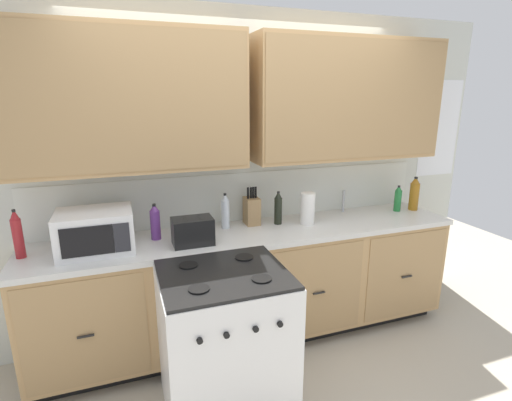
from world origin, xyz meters
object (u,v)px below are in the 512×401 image
(microwave, at_px, (96,231))
(bottle_violet, at_px, (155,222))
(paper_towel_roll, at_px, (308,209))
(bottle_amber, at_px, (414,194))
(bottle_red, at_px, (18,234))
(bottle_clear, at_px, (225,211))
(stove_range, at_px, (225,342))
(bottle_green, at_px, (398,199))
(toaster, at_px, (193,231))
(bottle_dark, at_px, (278,208))
(knife_block, at_px, (252,210))

(microwave, distance_m, bottle_violet, 0.41)
(paper_towel_roll, bearing_deg, bottle_amber, 2.33)
(bottle_violet, bearing_deg, bottle_red, -176.59)
(bottle_clear, xyz_separation_m, bottle_red, (-1.40, -0.12, 0.02))
(bottle_red, bearing_deg, paper_towel_roll, -0.32)
(microwave, bearing_deg, bottle_clear, 10.17)
(microwave, bearing_deg, stove_range, -40.31)
(bottle_green, bearing_deg, bottle_red, -179.05)
(paper_towel_roll, distance_m, bottle_red, 2.05)
(stove_range, xyz_separation_m, paper_towel_roll, (0.87, 0.64, 0.60))
(toaster, bearing_deg, microwave, 171.94)
(bottle_clear, relative_size, bottle_amber, 0.92)
(microwave, xyz_separation_m, bottle_dark, (1.36, 0.12, -0.01))
(toaster, xyz_separation_m, bottle_dark, (0.74, 0.21, 0.04))
(stove_range, xyz_separation_m, microwave, (-0.71, 0.60, 0.61))
(paper_towel_roll, xyz_separation_m, bottle_dark, (-0.22, 0.09, 0.00))
(bottle_amber, bearing_deg, bottle_violet, 179.56)
(knife_block, height_order, bottle_violet, knife_block)
(paper_towel_roll, bearing_deg, bottle_violet, 177.01)
(toaster, distance_m, bottle_violet, 0.30)
(microwave, bearing_deg, bottle_red, 173.97)
(microwave, bearing_deg, bottle_green, 2.22)
(bottle_red, height_order, bottle_amber, bottle_red)
(bottle_amber, bearing_deg, microwave, -178.25)
(bottle_amber, bearing_deg, bottle_green, 174.45)
(bottle_green, height_order, bottle_amber, bottle_amber)
(stove_range, height_order, knife_block, knife_block)
(paper_towel_roll, bearing_deg, bottle_clear, 168.63)
(microwave, xyz_separation_m, paper_towel_roll, (1.59, 0.04, -0.01))
(bottle_green, bearing_deg, knife_block, 176.17)
(bottle_clear, relative_size, bottle_red, 0.87)
(toaster, xyz_separation_m, bottle_violet, (-0.23, 0.19, 0.03))
(microwave, xyz_separation_m, knife_block, (1.16, 0.19, -0.02))
(microwave, xyz_separation_m, bottle_violet, (0.40, 0.10, -0.01))
(knife_block, height_order, bottle_red, bottle_red)
(microwave, relative_size, knife_block, 1.55)
(stove_range, height_order, paper_towel_roll, paper_towel_roll)
(stove_range, bearing_deg, toaster, 99.13)
(bottle_violet, bearing_deg, bottle_green, -0.05)
(bottle_clear, bearing_deg, bottle_amber, -2.82)
(toaster, bearing_deg, bottle_red, 172.80)
(microwave, xyz_separation_m, bottle_amber, (2.68, 0.08, 0.01))
(knife_block, bearing_deg, stove_range, -119.54)
(bottle_violet, distance_m, bottle_amber, 2.29)
(toaster, bearing_deg, bottle_clear, 39.98)
(stove_range, bearing_deg, microwave, 139.69)
(microwave, height_order, bottle_red, bottle_red)
(bottle_violet, bearing_deg, bottle_clear, 7.20)
(knife_block, bearing_deg, bottle_amber, -4.01)
(stove_range, bearing_deg, bottle_green, 21.23)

